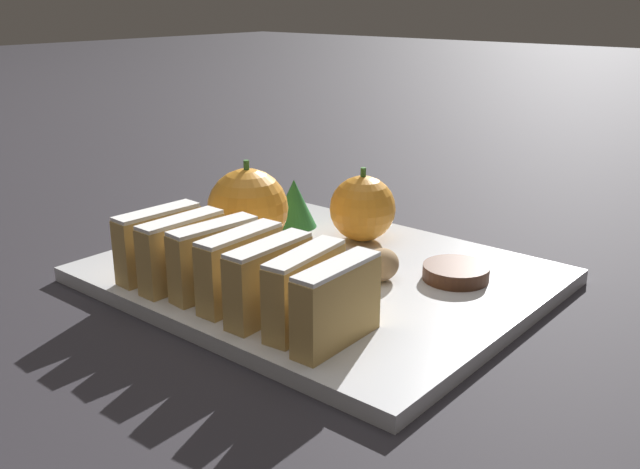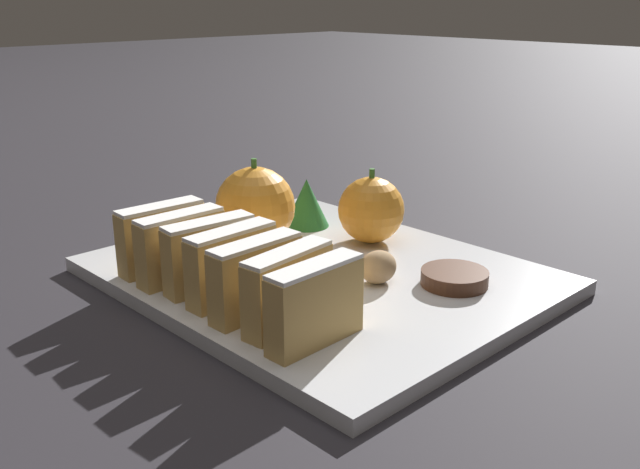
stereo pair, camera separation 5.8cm
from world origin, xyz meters
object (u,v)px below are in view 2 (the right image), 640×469
(orange_near, at_px, (371,210))
(orange_far, at_px, (252,208))
(chocolate_cookie, at_px, (454,278))
(walnut, at_px, (378,267))

(orange_near, xyz_separation_m, orange_far, (-0.09, 0.07, 0.01))
(orange_near, distance_m, chocolate_cookie, 0.12)
(orange_far, relative_size, walnut, 2.50)
(orange_near, bearing_deg, chocolate_cookie, -104.37)
(orange_near, height_order, walnut, orange_near)
(orange_far, xyz_separation_m, chocolate_cookie, (0.06, -0.18, -0.03))
(walnut, relative_size, chocolate_cookie, 0.60)
(orange_near, distance_m, walnut, 0.10)
(orange_near, relative_size, chocolate_cookie, 1.30)
(orange_near, height_order, orange_far, orange_far)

